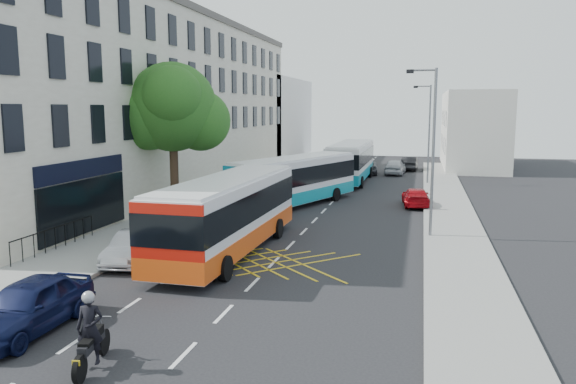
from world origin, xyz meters
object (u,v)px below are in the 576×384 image
Objects in this scene: motorbike at (90,332)px; distant_car_grey at (365,167)px; bus_mid at (295,180)px; distant_car_dark at (410,163)px; street_tree at (172,108)px; lamp_near at (431,143)px; red_hatchback at (416,197)px; lamp_far at (428,129)px; bus_near at (228,214)px; parked_car_silver at (133,247)px; distant_car_silver at (395,167)px; bus_far at (351,161)px; parked_car_blue at (28,306)px.

motorbike reaches higher than distant_car_grey.
distant_car_dark is (6.73, 23.35, -0.97)m from bus_mid.
street_tree is at bearing -117.14° from distant_car_grey.
lamp_near is (14.71, -2.97, -1.68)m from street_tree.
red_hatchback is (-0.70, 9.11, -4.03)m from lamp_near.
distant_car_dark is (13.10, 27.87, -5.59)m from street_tree.
lamp_far is at bearing -99.17° from red_hatchback.
lamp_far reaches higher than bus_mid.
bus_near reaches higher than red_hatchback.
parked_car_silver is at bearing -82.26° from bus_mid.
motorbike is at bearing -99.25° from distant_car_grey.
distant_car_silver is (-2.17, 17.59, 0.15)m from red_hatchback.
bus_far is at bearing 64.37° from street_tree.
parked_car_blue reaches higher than distant_car_silver.
bus_mid is 23.68m from motorbike.
bus_far is at bearing 82.27° from parked_car_blue.
distant_car_dark is (6.46, 47.02, -0.22)m from motorbike.
lamp_far reaches higher than motorbike.
bus_near is (-8.53, -4.89, -2.87)m from lamp_near.
lamp_far is at bearing 59.68° from parked_car_silver.
parked_car_blue is (-2.57, -9.66, -0.98)m from bus_near.
parked_car_blue is at bearing -78.35° from street_tree.
lamp_far is at bearing -54.13° from distant_car_grey.
parked_car_blue is 1.03× the size of distant_car_silver.
lamp_near is at bearing 52.69° from parked_car_blue.
distant_car_dark is at bearing -93.11° from red_hatchback.
distant_car_silver is (5.21, 42.89, -0.18)m from motorbike.
lamp_near reaches higher than distant_car_silver.
distant_car_dark is (10.19, 38.17, 0.06)m from parked_car_silver.
lamp_near is 1.00× the size of lamp_far.
bus_near reaches higher than parked_car_silver.
red_hatchback is 17.94m from distant_car_grey.
bus_mid is at bearing -104.05° from distant_car_grey.
bus_near is 12.37m from bus_mid.
bus_mid is 2.69× the size of distant_car_dark.
bus_far reaches higher than bus_near.
bus_mid is (-8.34, -12.52, -2.95)m from lamp_far.
parked_car_blue is 41.24m from distant_car_grey.
bus_near reaches higher than distant_car_grey.
lamp_near is at bearing -21.02° from bus_mid.
parked_car_blue is 42.06m from distant_car_silver.
distant_car_grey is at bearing 102.20° from lamp_near.
lamp_near is 2.06× the size of parked_car_silver.
bus_far is at bearing 71.89° from parked_car_silver.
parked_car_silver is 39.50m from distant_car_dark.
lamp_far is 11.63m from distant_car_dark.
street_tree is 15.10m from lamp_near.
street_tree is 10.98m from bus_near.
parked_car_silver is at bearing -100.80° from bus_far.
bus_near reaches higher than bus_mid.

